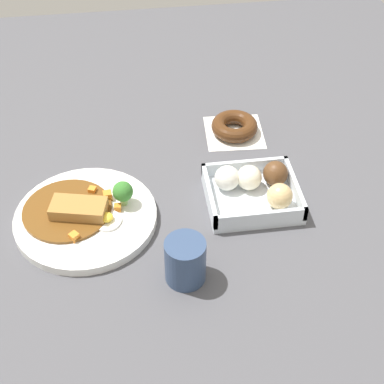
{
  "coord_description": "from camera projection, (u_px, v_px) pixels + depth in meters",
  "views": [
    {
      "loc": [
        0.04,
        0.89,
        0.8
      ],
      "look_at": [
        -0.08,
        0.08,
        0.03
      ],
      "focal_mm": 53.62,
      "sensor_mm": 36.0,
      "label": 1
    }
  ],
  "objects": [
    {
      "name": "ground_plane",
      "position": [
        152.0,
        181.0,
        1.2
      ],
      "size": [
        1.6,
        1.6,
        0.0
      ],
      "primitive_type": "plane",
      "color": "#4C4C51"
    },
    {
      "name": "curry_plate",
      "position": [
        85.0,
        215.0,
        1.11
      ],
      "size": [
        0.27,
        0.27,
        0.07
      ],
      "color": "white",
      "rests_on": "ground_plane"
    },
    {
      "name": "coffee_mug",
      "position": [
        185.0,
        261.0,
        0.99
      ],
      "size": [
        0.07,
        0.07,
        0.09
      ],
      "primitive_type": "cylinder",
      "color": "#33476B",
      "rests_on": "ground_plane"
    },
    {
      "name": "chocolate_ring_donut",
      "position": [
        234.0,
        127.0,
        1.31
      ],
      "size": [
        0.14,
        0.14,
        0.04
      ],
      "color": "white",
      "rests_on": "ground_plane"
    },
    {
      "name": "donut_box",
      "position": [
        255.0,
        189.0,
        1.15
      ],
      "size": [
        0.18,
        0.16,
        0.06
      ],
      "color": "silver",
      "rests_on": "ground_plane"
    }
  ]
}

